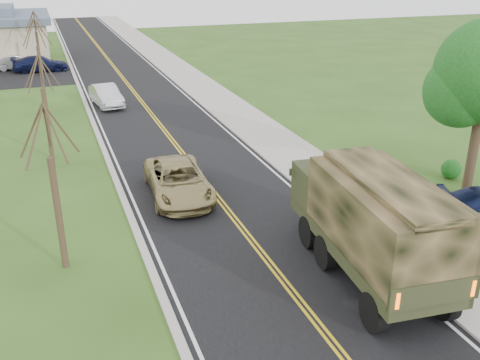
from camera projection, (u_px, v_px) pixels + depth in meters
road at (127, 83)px, 47.57m from camera, size 8.00×120.00×0.01m
curb_right at (172, 79)px, 48.87m from camera, size 0.30×120.00×0.12m
sidewalk_right at (191, 78)px, 49.43m from camera, size 3.20×120.00×0.10m
curb_left at (79, 86)px, 46.23m from camera, size 0.30×120.00×0.10m
bare_tree_a at (56, 201)px, 18.34m from camera, size 1.93×2.26×6.08m
bare_tree_b at (46, 115)px, 28.79m from camera, size 1.83×2.14×5.73m
bare_tree_c at (41, 69)px, 39.07m from camera, size 2.04×2.39×6.42m
bare_tree_d at (38, 48)px, 49.56m from camera, size 1.88×2.20×5.91m
military_truck at (373, 218)px, 17.88m from camera, size 3.50×8.22×3.99m
suv_champagne at (178, 181)px, 24.74m from camera, size 2.95×5.84×1.58m
sedan_silver at (106, 96)px, 40.07m from camera, size 2.20×4.85×1.54m
lot_car_silver at (18, 62)px, 53.05m from camera, size 4.55×1.73×1.48m
lot_car_navy at (40, 64)px, 52.20m from camera, size 5.22×2.18×1.51m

